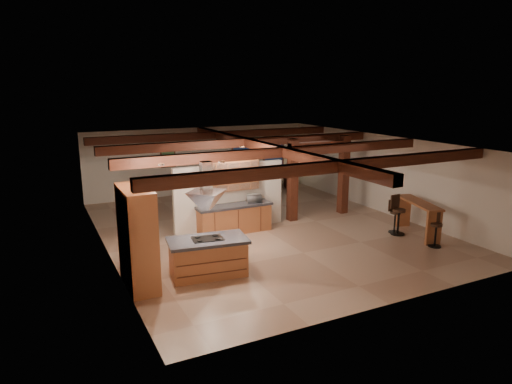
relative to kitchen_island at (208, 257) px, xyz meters
The scene contains 23 objects.
ground 4.07m from the kitchen_island, 42.48° to the left, with size 12.00×12.00×0.00m, color tan.
room_walls 4.24m from the kitchen_island, 42.48° to the left, with size 12.00×12.00×12.00m.
ceiling_beams 4.63m from the kitchen_island, 42.48° to the left, with size 10.00×12.00×0.28m.
timber_posts 6.49m from the kitchen_island, 30.51° to the left, with size 2.50×0.30×2.90m.
partition_wall 3.84m from the kitchen_island, 58.49° to the left, with size 3.80×0.18×2.20m, color beige.
pantry_cabinet 1.83m from the kitchen_island, behind, with size 0.67×1.60×2.40m.
back_counter 3.46m from the kitchen_island, 55.11° to the left, with size 2.50×0.66×0.94m.
upper_display_cabinet 3.87m from the kitchen_island, 56.93° to the left, with size 1.80×0.36×0.95m.
range_hood 1.29m from the kitchen_island, 90.00° to the left, with size 1.10×1.10×1.40m.
back_windows 10.46m from the kitchen_island, 56.29° to the left, with size 2.70×0.07×1.70m.
framed_art 8.87m from the kitchen_island, 80.31° to the left, with size 0.65×0.05×0.85m.
recessed_cans 2.55m from the kitchen_island, 60.72° to the left, with size 3.16×2.46×0.03m.
kitchen_island is the anchor object (origin of this frame).
dining_table 5.68m from the kitchen_island, 65.23° to the left, with size 1.62×0.90×0.57m, color #401810.
sofa 9.88m from the kitchen_island, 56.42° to the left, with size 2.31×0.90×0.67m, color black.
microwave 3.95m from the kitchen_island, 46.55° to the left, with size 0.47×0.32×0.26m, color #B4B5B9.
bar_counter 7.11m from the kitchen_island, ahead, with size 1.10×2.15×1.10m.
side_table 10.55m from the kitchen_island, 48.22° to the left, with size 0.47×0.47×0.59m, color #36170D.
table_lamp 10.56m from the kitchen_island, 48.22° to the left, with size 0.27×0.27×0.31m.
bar_stool_a 6.84m from the kitchen_island, ahead, with size 0.41×0.42×1.08m.
bar_stool_b 6.64m from the kitchen_island, ahead, with size 0.38×0.39×1.08m.
bar_stool_c 6.59m from the kitchen_island, ahead, with size 0.44×0.45×1.27m.
dining_chairs 5.68m from the kitchen_island, 65.23° to the left, with size 2.41×2.41×1.21m.
Camera 1 is at (-6.70, -12.89, 4.67)m, focal length 32.00 mm.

